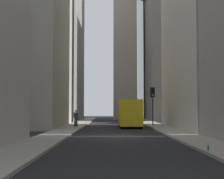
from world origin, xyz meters
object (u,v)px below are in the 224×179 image
Objects in this scene: hatchback_grey at (125,118)px; discarded_bottle at (208,148)px; pedestrian at (76,117)px; traffic_light_midblock at (153,97)px; delivery_truck at (130,113)px.

hatchback_grey reaches higher than discarded_bottle.
hatchback_grey is at bearing -26.90° from pedestrian.
traffic_light_midblock is 15.46× the size of discarded_bottle.
traffic_light_midblock reaches higher than delivery_truck.
traffic_light_midblock reaches higher than discarded_bottle.
pedestrian is (-10.96, 5.56, 0.40)m from hatchback_grey.
delivery_truck is at bearing -180.00° from hatchback_grey.
delivery_truck is 1.55× the size of traffic_light_midblock.
traffic_light_midblock is at bearing -162.72° from hatchback_grey.
delivery_truck reaches higher than discarded_bottle.
hatchback_grey is 31.09m from discarded_bottle.
delivery_truck is at bearing 6.12° from discarded_bottle.
hatchback_grey is 9.34m from traffic_light_midblock.
pedestrian is at bearing 153.10° from hatchback_grey.
hatchback_grey is 15.93× the size of discarded_bottle.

